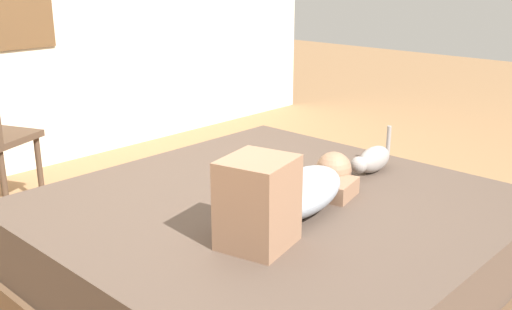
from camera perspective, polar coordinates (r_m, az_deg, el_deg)
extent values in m
plane|color=olive|center=(2.81, -1.76, -13.02)|extent=(16.00, 16.00, 0.00)
cube|color=brown|center=(2.81, 1.61, -11.38)|extent=(1.97, 1.93, 0.14)
cube|color=#4C3D33|center=(2.71, 1.65, -7.36)|extent=(1.91, 1.87, 0.29)
ellipsoid|color=#8C939E|center=(2.53, 4.50, -3.57)|extent=(0.60, 0.38, 0.17)
sphere|color=#8C664C|center=(2.82, 7.52, -1.39)|extent=(0.17, 0.17, 0.17)
cube|color=#8C664C|center=(2.18, 0.17, -4.61)|extent=(0.31, 0.29, 0.34)
cube|color=#8C664C|center=(2.73, 6.50, -3.00)|extent=(0.26, 0.32, 0.08)
ellipsoid|color=gray|center=(3.07, 11.33, -0.41)|extent=(0.27, 0.13, 0.13)
sphere|color=gray|center=(2.93, 9.91, -0.95)|extent=(0.08, 0.08, 0.08)
cylinder|color=gray|center=(3.18, 12.69, 1.36)|extent=(0.02, 0.02, 0.16)
cylinder|color=#4C3828|center=(4.14, -23.41, -0.90)|extent=(0.04, 0.04, 0.44)
cylinder|color=#4C3828|center=(3.94, -20.18, -1.41)|extent=(0.04, 0.04, 0.44)
cylinder|color=#4C3828|center=(3.73, -23.14, -2.81)|extent=(0.04, 0.04, 0.44)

